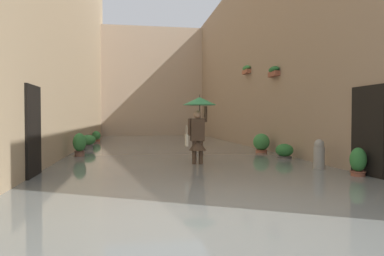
{
  "coord_description": "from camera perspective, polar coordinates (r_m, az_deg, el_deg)",
  "views": [
    {
      "loc": [
        1.52,
        4.88,
        1.48
      ],
      "look_at": [
        -0.11,
        -4.92,
        1.2
      ],
      "focal_mm": 33.79,
      "sensor_mm": 36.0,
      "label": 1
    }
  ],
  "objects": [
    {
      "name": "ground_plane",
      "position": [
        15.86,
        -3.94,
        -3.75
      ],
      "size": [
        60.0,
        60.0,
        0.0
      ],
      "primitive_type": "plane",
      "color": "#605B56"
    },
    {
      "name": "flood_water",
      "position": [
        15.85,
        -3.94,
        -3.4
      ],
      "size": [
        8.18,
        27.68,
        0.19
      ],
      "primitive_type": "cube",
      "color": "slate",
      "rests_on": "ground_plane"
    },
    {
      "name": "building_facade_left",
      "position": [
        17.07,
        11.83,
        10.64
      ],
      "size": [
        2.04,
        25.68,
        8.34
      ],
      "color": "gray",
      "rests_on": "ground_plane"
    },
    {
      "name": "building_facade_far",
      "position": [
        27.62,
        -6.33,
        7.0
      ],
      "size": [
        10.98,
        1.8,
        8.16
      ],
      "primitive_type": "cube",
      "color": "tan",
      "rests_on": "ground_plane"
    },
    {
      "name": "person_wading",
      "position": [
        10.05,
        1.02,
        1.43
      ],
      "size": [
        0.94,
        0.94,
        2.13
      ],
      "color": "#4C4233",
      "rests_on": "ground_plane"
    },
    {
      "name": "potted_plant_far_right",
      "position": [
        20.16,
        -14.86,
        -1.51
      ],
      "size": [
        0.45,
        0.45,
        0.77
      ],
      "color": "#9E563D",
      "rests_on": "ground_plane"
    },
    {
      "name": "potted_plant_far_left",
      "position": [
        13.65,
        10.89,
        -2.52
      ],
      "size": [
        0.6,
        0.6,
        0.9
      ],
      "color": "#9E563D",
      "rests_on": "ground_plane"
    },
    {
      "name": "potted_plant_near_left",
      "position": [
        11.78,
        14.38,
        -3.9
      ],
      "size": [
        0.55,
        0.55,
        0.66
      ],
      "color": "#66605B",
      "rests_on": "ground_plane"
    },
    {
      "name": "potted_plant_mid_right",
      "position": [
        12.7,
        -17.34,
        -2.71
      ],
      "size": [
        0.43,
        0.43,
        0.97
      ],
      "color": "brown",
      "rests_on": "ground_plane"
    },
    {
      "name": "potted_plant_mid_left",
      "position": [
        8.85,
        24.74,
        -5.33
      ],
      "size": [
        0.36,
        0.36,
        0.82
      ],
      "color": "brown",
      "rests_on": "ground_plane"
    },
    {
      "name": "potted_plant_near_right",
      "position": [
        15.63,
        -16.06,
        -2.18
      ],
      "size": [
        0.61,
        0.61,
        0.78
      ],
      "color": "#66605B",
      "rests_on": "ground_plane"
    },
    {
      "name": "mooring_bollard",
      "position": [
        9.7,
        19.42,
        -4.48
      ],
      "size": [
        0.28,
        0.28,
        0.94
      ],
      "color": "gray",
      "rests_on": "ground_plane"
    }
  ]
}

